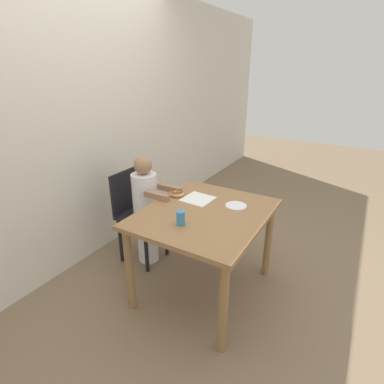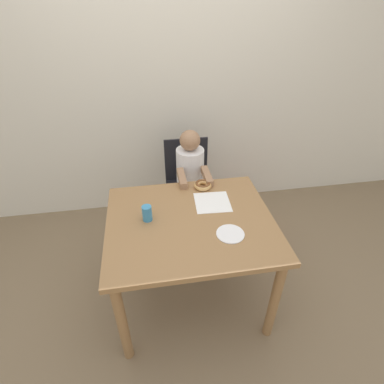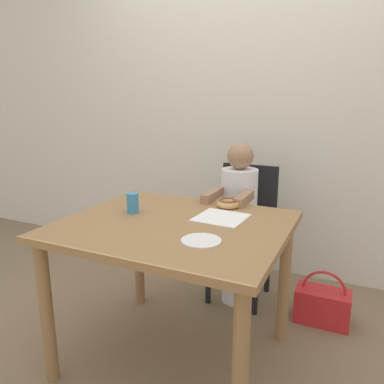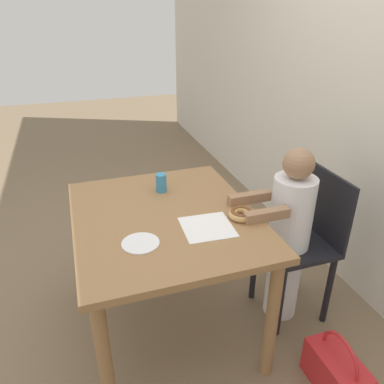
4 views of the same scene
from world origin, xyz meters
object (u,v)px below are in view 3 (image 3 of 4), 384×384
donut (228,203)px  chair (243,229)px  handbag (322,305)px  child_figure (238,224)px  cup (133,203)px

donut → chair: bearing=95.7°
donut → handbag: (0.50, 0.30, -0.64)m
chair → child_figure: 0.13m
donut → handbag: 0.87m
cup → donut: bearing=36.2°
chair → cup: 0.86m
child_figure → handbag: child_figure is taller
child_figure → handbag: bearing=-1.5°
cup → child_figure: bearing=59.0°
chair → handbag: (0.54, -0.12, -0.35)m
chair → handbag: bearing=-12.7°
handbag → donut: bearing=-149.2°
handbag → cup: 1.27m
child_figure → handbag: size_ratio=3.17×
child_figure → handbag: 0.68m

